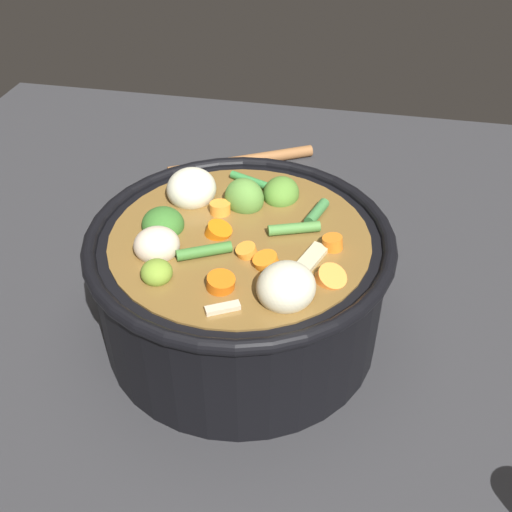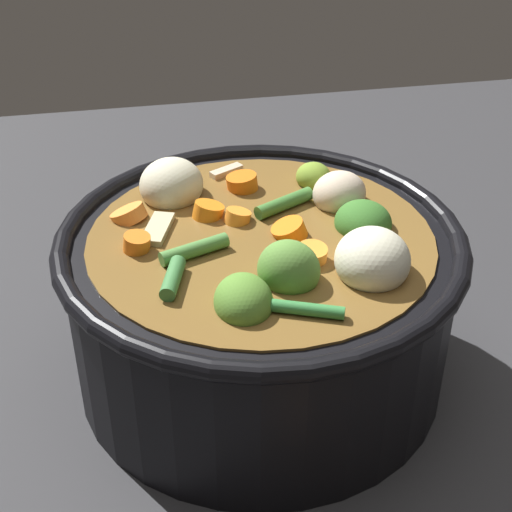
{
  "view_description": "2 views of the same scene",
  "coord_description": "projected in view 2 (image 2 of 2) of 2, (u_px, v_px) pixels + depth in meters",
  "views": [
    {
      "loc": [
        -0.44,
        -0.1,
        0.46
      ],
      "look_at": [
        -0.01,
        -0.02,
        0.11
      ],
      "focal_mm": 42.64,
      "sensor_mm": 36.0,
      "label": 1
    },
    {
      "loc": [
        0.44,
        -0.09,
        0.4
      ],
      "look_at": [
        -0.01,
        -0.0,
        0.1
      ],
      "focal_mm": 53.55,
      "sensor_mm": 36.0,
      "label": 2
    }
  ],
  "objects": [
    {
      "name": "cooking_pot",
      "position": [
        261.0,
        299.0,
        0.56
      ],
      "size": [
        0.29,
        0.29,
        0.15
      ],
      "color": "black",
      "rests_on": "ground_plane"
    },
    {
      "name": "ground_plane",
      "position": [
        260.0,
        368.0,
        0.6
      ],
      "size": [
        1.1,
        1.1,
        0.0
      ],
      "primitive_type": "plane",
      "color": "#2D2D30"
    }
  ]
}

